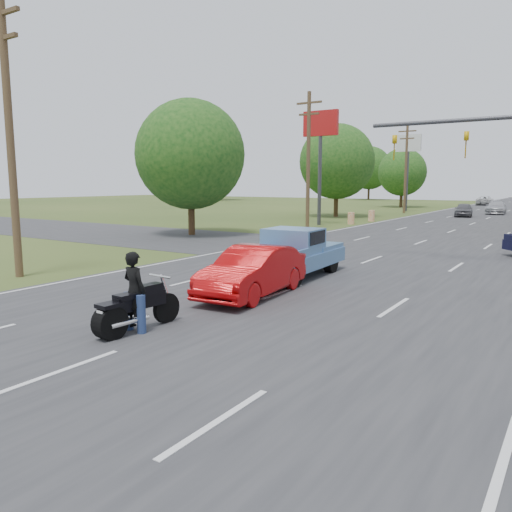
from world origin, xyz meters
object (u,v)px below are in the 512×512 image
Objects in this scene: rider at (135,294)px; red_convertible at (253,272)px; distant_car_grey at (464,210)px; motorcycle at (133,310)px; distant_car_silver at (496,208)px; blue_pickup at (294,252)px; distant_car_white at (485,201)px.

red_convertible is at bearing -88.35° from rider.
rider reaches higher than distant_car_grey.
distant_car_silver reaches higher than motorcycle.
blue_pickup is 1.08× the size of distant_car_white.
rider is (0.01, 0.07, 0.35)m from motorcycle.
blue_pickup is 38.60m from distant_car_grey.
motorcycle is 8.17m from blue_pickup.
red_convertible is 0.92× the size of distant_car_silver.
distant_car_white is at bearing -82.37° from rider.
distant_car_white is at bearing 86.49° from distant_car_grey.
distant_car_white is (-4.51, 76.99, -0.19)m from rider.
rider is 0.36× the size of distant_car_silver.
distant_car_silver is at bearing 64.05° from distant_car_grey.
distant_car_silver reaches higher than distant_car_grey.
rider is 0.44× the size of distant_car_grey.
blue_pickup is at bearing -96.42° from distant_car_grey.
distant_car_grey is (-2.00, 42.06, -0.05)m from red_convertible.
distant_car_white reaches higher than motorcycle.
red_convertible is 1.88× the size of motorcycle.
rider is 53.41m from distant_car_silver.
blue_pickup is 1.10× the size of distant_car_silver.
motorcycle is 77.19m from distant_car_white.
blue_pickup reaches higher than motorcycle.
motorcycle is at bearing 90.00° from rider.
red_convertible is 0.90× the size of distant_car_white.
distant_car_grey is 30.45m from distant_car_white.
distant_car_silver is (2.11, 6.75, 0.02)m from distant_car_grey.
distant_car_grey is 0.81× the size of distant_car_white.
rider is (-0.21, -4.60, 0.14)m from red_convertible.
distant_car_grey is 7.07m from distant_car_silver.
rider is at bearing -90.52° from blue_pickup.
motorcycle is at bearing -95.17° from distant_car_silver.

